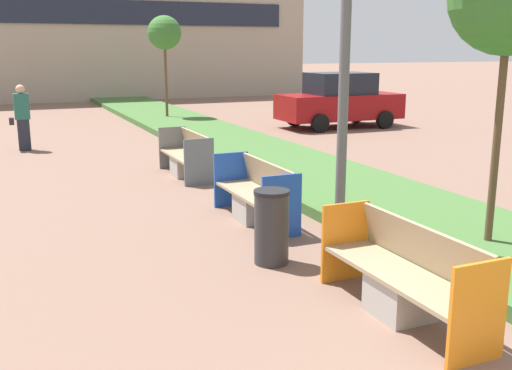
% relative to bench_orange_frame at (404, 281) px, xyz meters
% --- Properties ---
extents(planter_grass_strip, '(2.80, 120.00, 0.18)m').
position_rel_bench_orange_frame_xyz_m(planter_grass_strip, '(2.26, 8.01, -0.28)').
color(planter_grass_strip, '#426B33').
rests_on(planter_grass_strip, ground).
extents(building_backdrop, '(19.91, 7.21, 8.04)m').
position_rel_bench_orange_frame_xyz_m(building_backdrop, '(3.06, 30.35, 3.65)').
color(building_backdrop, tan).
rests_on(building_backdrop, ground).
extents(bench_orange_frame, '(0.65, 2.18, 0.94)m').
position_rel_bench_orange_frame_xyz_m(bench_orange_frame, '(0.00, 0.00, 0.00)').
color(bench_orange_frame, '#ADA8A0').
rests_on(bench_orange_frame, ground).
extents(bench_blue_frame, '(0.65, 2.04, 0.94)m').
position_rel_bench_orange_frame_xyz_m(bench_blue_frame, '(-0.00, 3.77, -0.00)').
color(bench_blue_frame, '#ADA8A0').
rests_on(bench_blue_frame, ground).
extents(bench_grey_frame, '(0.65, 1.98, 0.94)m').
position_rel_bench_orange_frame_xyz_m(bench_grey_frame, '(-0.00, 7.49, -0.01)').
color(bench_grey_frame, '#ADA8A0').
rests_on(bench_grey_frame, ground).
extents(litter_bin, '(0.46, 0.46, 0.96)m').
position_rel_bench_orange_frame_xyz_m(litter_bin, '(-0.60, 1.92, 0.11)').
color(litter_bin, '#2D2D30').
rests_on(litter_bin, ground).
extents(sapling_tree_far, '(1.22, 1.22, 3.83)m').
position_rel_bench_orange_frame_xyz_m(sapling_tree_far, '(2.23, 17.19, 2.82)').
color(sapling_tree_far, brown).
rests_on(sapling_tree_far, ground).
extents(pedestrian_walking, '(0.53, 0.24, 1.75)m').
position_rel_bench_orange_frame_xyz_m(pedestrian_walking, '(-3.03, 12.35, 0.52)').
color(pedestrian_walking, '#232633').
rests_on(pedestrian_walking, ground).
extents(parked_car_distant, '(4.21, 2.00, 1.86)m').
position_rel_bench_orange_frame_xyz_m(parked_car_distant, '(7.20, 13.10, 0.54)').
color(parked_car_distant, maroon).
rests_on(parked_car_distant, ground).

